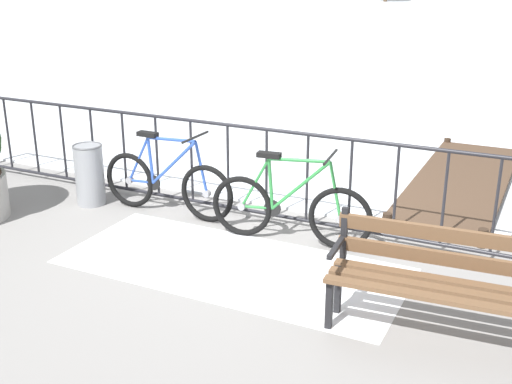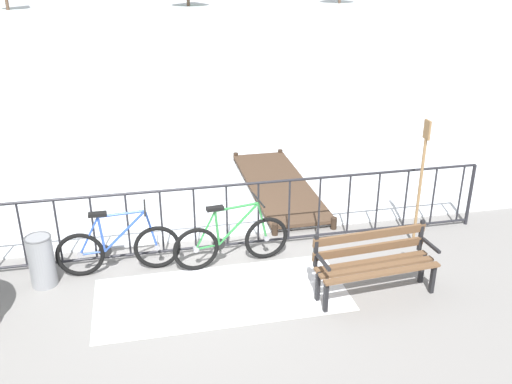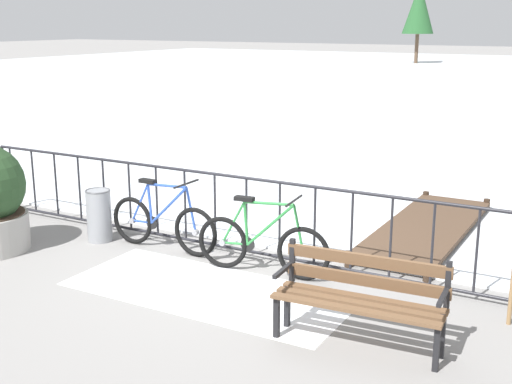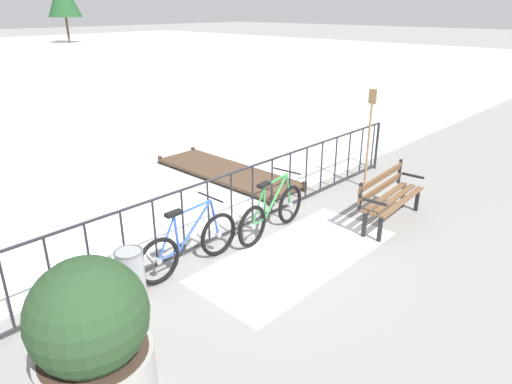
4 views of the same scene
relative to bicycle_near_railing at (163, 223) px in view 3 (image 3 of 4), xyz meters
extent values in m
plane|color=gray|center=(1.11, 0.32, -0.37)|extent=(160.00, 160.00, 0.00)
cube|color=white|center=(1.31, -0.88, -0.36)|extent=(3.30, 1.43, 0.01)
cylinder|color=#232328|center=(1.11, 0.32, 0.68)|extent=(9.00, 0.04, 0.04)
cylinder|color=#232328|center=(1.11, 0.32, -0.29)|extent=(9.00, 0.04, 0.04)
cylinder|color=#232328|center=(-3.39, 0.32, 0.16)|extent=(0.06, 0.06, 1.05)
cylinder|color=#232328|center=(-3.21, 0.32, 0.20)|extent=(0.03, 0.03, 0.97)
cylinder|color=#232328|center=(-2.73, 0.32, 0.20)|extent=(0.03, 0.03, 0.97)
cylinder|color=#232328|center=(-2.25, 0.32, 0.20)|extent=(0.03, 0.03, 0.97)
cylinder|color=#232328|center=(-1.77, 0.32, 0.20)|extent=(0.03, 0.03, 0.97)
cylinder|color=#232328|center=(-1.29, 0.32, 0.20)|extent=(0.03, 0.03, 0.97)
cylinder|color=#232328|center=(-0.81, 0.32, 0.20)|extent=(0.03, 0.03, 0.97)
cylinder|color=#232328|center=(-0.33, 0.32, 0.20)|extent=(0.03, 0.03, 0.97)
cylinder|color=#232328|center=(0.15, 0.32, 0.20)|extent=(0.03, 0.03, 0.97)
cylinder|color=#232328|center=(0.63, 0.32, 0.20)|extent=(0.03, 0.03, 0.97)
cylinder|color=#232328|center=(1.11, 0.32, 0.20)|extent=(0.03, 0.03, 0.97)
cylinder|color=#232328|center=(1.59, 0.32, 0.20)|extent=(0.03, 0.03, 0.97)
cylinder|color=#232328|center=(2.07, 0.32, 0.20)|extent=(0.03, 0.03, 0.97)
cylinder|color=#232328|center=(2.55, 0.32, 0.20)|extent=(0.03, 0.03, 0.97)
cylinder|color=#232328|center=(3.03, 0.32, 0.20)|extent=(0.03, 0.03, 0.97)
cylinder|color=#232328|center=(3.51, 0.32, 0.20)|extent=(0.03, 0.03, 0.97)
cylinder|color=#232328|center=(3.99, 0.32, 0.20)|extent=(0.03, 0.03, 0.97)
torus|color=black|center=(-0.52, 0.00, -0.04)|extent=(0.66, 0.07, 0.66)
cylinder|color=gray|center=(-0.52, 0.00, -0.04)|extent=(0.08, 0.06, 0.08)
torus|color=black|center=(0.53, -0.01, -0.04)|extent=(0.66, 0.07, 0.66)
cylinder|color=gray|center=(0.53, -0.01, -0.04)|extent=(0.08, 0.06, 0.08)
cylinder|color=#2D51B2|center=(-0.21, 0.00, 0.25)|extent=(0.08, 0.04, 0.53)
cylinder|color=#2D51B2|center=(0.11, 0.00, 0.26)|extent=(0.61, 0.04, 0.59)
cylinder|color=#2D51B2|center=(0.09, 0.00, 0.53)|extent=(0.63, 0.04, 0.07)
cylinder|color=#2D51B2|center=(-0.35, 0.00, -0.03)|extent=(0.34, 0.03, 0.05)
cylinder|color=#2D51B2|center=(-0.37, 0.00, 0.24)|extent=(0.32, 0.03, 0.56)
cylinder|color=#2D51B2|center=(0.47, 0.00, 0.25)|extent=(0.16, 0.03, 0.59)
cube|color=black|center=(-0.23, 0.00, 0.55)|extent=(0.24, 0.10, 0.05)
cylinder|color=black|center=(0.40, 0.00, 0.59)|extent=(0.03, 0.52, 0.03)
cylinder|color=black|center=(-0.19, 0.00, -0.02)|extent=(0.18, 0.02, 0.18)
torus|color=black|center=(1.06, -0.18, -0.04)|extent=(0.66, 0.13, 0.66)
cylinder|color=gray|center=(1.06, -0.18, -0.04)|extent=(0.09, 0.07, 0.08)
torus|color=black|center=(2.10, -0.07, -0.04)|extent=(0.66, 0.13, 0.66)
cylinder|color=gray|center=(2.10, -0.07, -0.04)|extent=(0.09, 0.07, 0.08)
cylinder|color=#2D843D|center=(1.37, -0.15, 0.25)|extent=(0.08, 0.04, 0.53)
cylinder|color=#2D843D|center=(1.68, -0.11, 0.26)|extent=(0.61, 0.10, 0.59)
cylinder|color=#2D843D|center=(1.66, -0.12, 0.53)|extent=(0.63, 0.11, 0.07)
cylinder|color=#2D843D|center=(1.22, -0.16, -0.03)|extent=(0.34, 0.07, 0.05)
cylinder|color=#2D843D|center=(1.20, -0.17, 0.24)|extent=(0.32, 0.06, 0.56)
cylinder|color=#2D843D|center=(2.04, -0.07, 0.25)|extent=(0.16, 0.05, 0.59)
cube|color=black|center=(1.35, -0.15, 0.55)|extent=(0.25, 0.13, 0.05)
cylinder|color=black|center=(1.97, -0.08, 0.59)|extent=(0.09, 0.52, 0.03)
cylinder|color=black|center=(1.39, -0.15, -0.02)|extent=(0.18, 0.04, 0.18)
cube|color=brown|center=(3.25, -1.19, 0.07)|extent=(1.60, 0.21, 0.04)
cube|color=brown|center=(3.27, -1.34, 0.07)|extent=(1.60, 0.21, 0.04)
cube|color=brown|center=(3.28, -1.50, 0.07)|extent=(1.60, 0.21, 0.04)
cube|color=brown|center=(3.25, -1.09, 0.21)|extent=(1.60, 0.17, 0.12)
cube|color=brown|center=(3.25, -1.09, 0.41)|extent=(1.60, 0.17, 0.12)
cube|color=black|center=(4.03, -1.42, -0.15)|extent=(0.05, 0.06, 0.44)
cube|color=black|center=(4.01, -1.16, -0.15)|extent=(0.05, 0.06, 0.44)
cube|color=black|center=(4.01, -1.04, 0.30)|extent=(0.05, 0.05, 0.45)
cube|color=black|center=(4.02, -1.29, 0.27)|extent=(0.07, 0.40, 0.04)
cube|color=black|center=(2.52, -1.53, -0.15)|extent=(0.05, 0.06, 0.44)
cube|color=black|center=(2.50, -1.27, -0.15)|extent=(0.05, 0.06, 0.44)
cube|color=black|center=(2.49, -1.15, 0.30)|extent=(0.05, 0.05, 0.45)
cube|color=black|center=(2.51, -1.40, 0.27)|extent=(0.07, 0.40, 0.04)
cylinder|color=gray|center=(-1.01, -0.12, -0.01)|extent=(0.34, 0.34, 0.72)
torus|color=#545558|center=(-1.01, -0.12, 0.35)|extent=(0.35, 0.35, 0.02)
cube|color=#4C3828|center=(2.90, 2.35, -0.25)|extent=(1.10, 3.47, 0.06)
cylinder|color=#35271C|center=(2.40, 0.62, -0.27)|extent=(0.10, 0.10, 0.20)
cylinder|color=#35271C|center=(3.39, 0.62, -0.27)|extent=(0.10, 0.10, 0.20)
cylinder|color=#35271C|center=(2.40, 4.08, -0.27)|extent=(0.10, 0.10, 0.20)
cylinder|color=#35271C|center=(3.39, 4.08, -0.27)|extent=(0.10, 0.10, 0.20)
cylinder|color=brown|center=(-8.90, 41.81, 1.39)|extent=(0.26, 0.26, 3.52)
cone|color=#235128|center=(-8.90, 41.81, 3.54)|extent=(2.23, 2.23, 3.59)
camera|label=1|loc=(3.97, -5.83, 2.38)|focal=45.50mm
camera|label=2|loc=(0.42, -7.04, 3.79)|focal=38.96mm
camera|label=3|loc=(5.28, -6.82, 2.61)|focal=47.08mm
camera|label=4|loc=(-3.43, -4.50, 3.05)|focal=32.16mm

